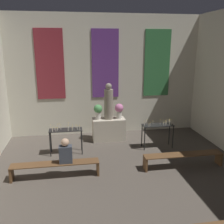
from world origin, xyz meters
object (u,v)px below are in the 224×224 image
Objects in this scene: pew_back_right at (183,157)px; candle_rack_right at (158,128)px; pew_back_left at (55,166)px; person_seated at (66,152)px; flower_vase_right at (119,110)px; flower_vase_left at (98,110)px; altar at (109,129)px; statue at (109,103)px; candle_rack_left at (66,133)px.

candle_rack_right is at bearing 99.56° from pew_back_right.
person_seated is at bearing -0.00° from pew_back_left.
flower_vase_left is at bearing 180.00° from flower_vase_right.
flower_vase_left is 0.52× the size of candle_rack_right.
altar is at bearing -0.00° from flower_vase_left.
flower_vase_right is at bearing 0.00° from flower_vase_left.
pew_back_left is at bearing -155.73° from candle_rack_right.
flower_vase_right reaches higher than person_seated.
altar is at bearing 147.74° from candle_rack_right.
statue is 3.43m from pew_back_left.
flower_vase_right is 2.32m from candle_rack_left.
flower_vase_left reaches higher than person_seated.
statue is 2.06m from candle_rack_left.
statue reaches higher than person_seated.
altar reaches higher than pew_back_left.
flower_vase_right is at bearing 26.93° from candle_rack_left.
person_seated is (-3.49, -0.00, 0.42)m from pew_back_right.
candle_rack_left reaches higher than altar.
altar is 1.94m from candle_rack_right.
candle_rack_right is at bearing -32.26° from statue.
candle_rack_right is at bearing 24.27° from pew_back_left.
altar is 1.94m from candle_rack_left.
candle_rack_right is 1.66m from pew_back_right.
person_seated is (-2.00, -2.61, -0.46)m from flower_vase_right.
flower_vase_left is 0.81× the size of person_seated.
statue reaches higher than candle_rack_left.
altar is at bearing -180.00° from flower_vase_right.
candle_rack_left reaches higher than pew_back_right.
flower_vase_left is (-0.40, 0.00, 0.78)m from altar.
candle_rack_right is (1.22, -1.03, -0.48)m from flower_vase_right.
altar is 3.23m from pew_back_left.
pew_back_right is at bearing -24.28° from candle_rack_left.
flower_vase_right is 1.66m from candle_rack_right.
candle_rack_left is at bearing -147.59° from altar.
flower_vase_right is 0.24× the size of pew_back_right.
candle_rack_right is (3.24, 0.00, -0.00)m from candle_rack_left.
candle_rack_left is (-1.62, -1.03, 0.30)m from altar.
candle_rack_right is 1.55× the size of person_seated.
candle_rack_left is at bearing -147.59° from statue.
person_seated is at bearing -89.07° from candle_rack_left.
candle_rack_right is at bearing 26.23° from person_seated.
statue is at bearing 32.41° from candle_rack_left.
statue is 1.25× the size of candle_rack_left.
flower_vase_right reaches higher than pew_back_right.
statue is at bearing 147.74° from candle_rack_right.
altar is 2.16× the size of flower_vase_left.
flower_vase_left is 0.81m from flower_vase_right.
statue reaches higher than altar.
candle_rack_right is 0.45× the size of pew_back_right.
pew_back_left is 1.00× the size of pew_back_right.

